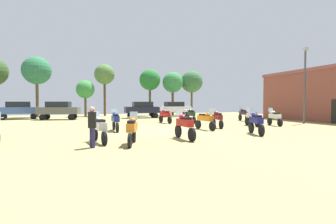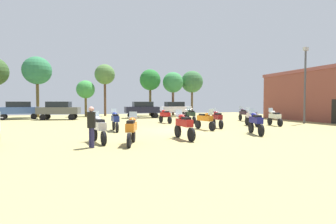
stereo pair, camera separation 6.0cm
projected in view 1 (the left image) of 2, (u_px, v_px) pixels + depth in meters
ground_plane at (179, 130)px, 16.69m from camera, size 44.00×52.00×0.02m
motorcycle_1 at (243, 114)px, 25.20m from camera, size 0.72×2.23×1.49m
motorcycle_2 at (252, 117)px, 19.56m from camera, size 0.65×2.19×1.50m
motorcycle_3 at (115, 120)px, 16.07m from camera, size 0.62×2.17×1.47m
motorcycle_4 at (217, 118)px, 18.23m from camera, size 0.66×2.12×1.46m
motorcycle_6 at (274, 117)px, 19.90m from camera, size 0.71×2.09×1.44m
motorcycle_7 at (256, 122)px, 14.35m from camera, size 0.85×2.15×1.51m
motorcycle_8 at (99, 127)px, 11.39m from camera, size 0.72×2.24×1.46m
motorcycle_9 at (205, 119)px, 16.87m from camera, size 0.70×2.23×1.45m
motorcycle_10 at (132, 129)px, 10.82m from camera, size 0.83×2.02×1.45m
motorcycle_11 at (184, 125)px, 12.45m from camera, size 0.62×2.26×1.50m
motorcycle_12 at (165, 115)px, 22.50m from camera, size 0.73×2.24×1.46m
motorcycle_13 at (191, 115)px, 22.77m from camera, size 0.62×2.26×1.50m
car_1 at (142, 108)px, 30.23m from camera, size 4.32×1.86×2.00m
car_2 at (59, 109)px, 27.03m from camera, size 4.56×2.56×2.00m
car_3 at (174, 108)px, 32.88m from camera, size 4.32×1.85×2.00m
car_4 at (19, 109)px, 27.55m from camera, size 4.55×2.51×2.00m
person_1 at (92, 124)px, 10.08m from camera, size 0.45×0.45×1.70m
tree_1 at (150, 80)px, 35.63m from camera, size 3.04×3.04×6.74m
tree_3 at (192, 82)px, 38.13m from camera, size 3.38×3.38×6.84m
tree_4 at (105, 75)px, 34.55m from camera, size 2.82×2.82×7.30m
tree_5 at (37, 71)px, 31.25m from camera, size 3.53×3.53×7.77m
tree_6 at (85, 90)px, 33.23m from camera, size 2.44×2.44×4.91m
tree_8 at (173, 83)px, 36.61m from camera, size 3.06×3.06×6.46m
lamp_post at (305, 81)px, 21.84m from camera, size 0.44×0.24×6.80m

